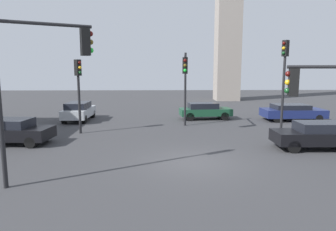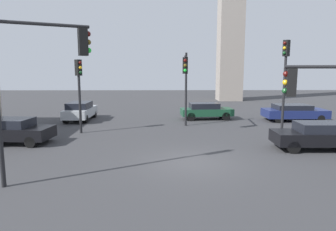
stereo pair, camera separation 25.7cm
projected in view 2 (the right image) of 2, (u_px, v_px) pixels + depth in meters
The scene contains 11 objects.
ground_plane at pixel (192, 162), 13.42m from camera, with size 94.81×94.81×0.00m, color #38383A.
traffic_light_0 at pixel (331, 96), 10.58m from camera, with size 3.20×0.88×4.51m.
traffic_light_1 at pixel (285, 70), 19.02m from camera, with size 0.49×0.45×5.88m.
traffic_light_2 at pixel (39, 66), 10.61m from camera, with size 2.98×1.60×6.00m.
traffic_light_3 at pixel (186, 76), 20.22m from camera, with size 0.52×3.33×5.25m.
traffic_light_4 at pixel (79, 82), 19.11m from camera, with size 0.48×0.45×4.69m.
car_1 at pixel (294, 112), 24.18m from camera, with size 4.79×2.18×1.31m.
car_2 at pixel (80, 111), 24.44m from camera, with size 1.85×4.23×1.49m.
car_3 at pixel (206, 111), 24.90m from camera, with size 4.30×2.03×1.36m.
car_4 at pixel (12, 130), 16.75m from camera, with size 4.30×2.24×1.40m.
car_5 at pixel (318, 135), 15.47m from camera, with size 4.39×1.86×1.40m.
Camera 2 is at (-1.23, -12.94, 4.07)m, focal length 32.41 mm.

